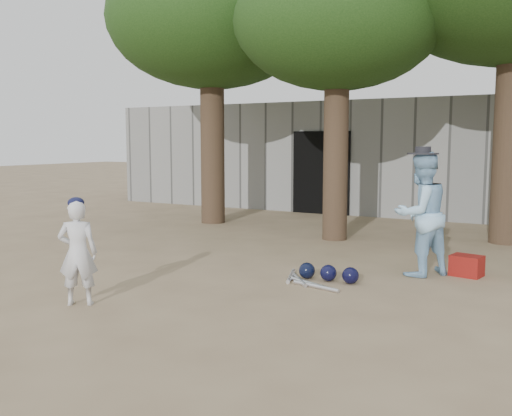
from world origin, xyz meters
The scene contains 8 objects.
ground centered at (0.00, 0.00, 0.00)m, with size 70.00×70.00×0.00m, color #937C5E.
boy_player centered at (-0.38, -1.56, 0.62)m, with size 0.45×0.30×1.25m, color silver.
spectator_blue centered at (2.79, 1.92, 0.89)m, with size 0.87×0.68×1.79m, color #9CCEF2.
red_bag centered at (3.40, 2.20, 0.15)m, with size 0.42×0.32×0.30m, color maroon.
back_building centered at (0.00, 10.33, 1.50)m, with size 16.00×5.24×3.00m.
helmet_row centered at (1.78, 0.94, 0.11)m, with size 0.87×0.24×0.23m.
bat_pile centered at (1.52, 0.68, 0.03)m, with size 1.04×0.82×0.06m.
tree_row centered at (0.74, 5.02, 4.69)m, with size 11.40×5.80×6.69m.
Camera 1 is at (4.67, -6.30, 1.93)m, focal length 40.00 mm.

